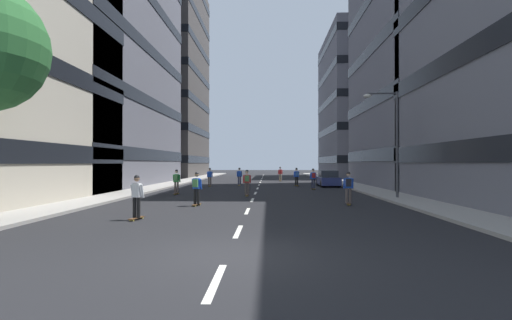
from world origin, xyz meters
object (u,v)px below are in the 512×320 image
Objects in this scene: parked_car_near at (328,179)px; skater_9 at (247,181)px; streetlamp_right at (391,132)px; skater_4 at (313,177)px; skater_2 at (239,176)px; skater_3 at (297,176)px; skater_7 at (137,195)px; skater_0 at (280,173)px; skater_1 at (196,186)px; skater_8 at (210,176)px; skater_6 at (176,180)px; skater_5 at (348,186)px.

skater_9 reaches higher than parked_car_near.
skater_4 is at bearing 114.50° from streetlamp_right.
parked_car_near is 13.01m from streetlamp_right.
streetlamp_right is at bearing -52.13° from skater_2.
skater_3 is at bearing -7.25° from skater_2.
skater_0 is at bearing 77.71° from skater_7.
skater_2 is (-8.62, 1.05, 0.29)m from parked_car_near.
skater_1 is 1.00× the size of skater_7.
skater_4 is (-1.91, -4.16, 0.32)m from parked_car_near.
parked_car_near is at bearing -6.36° from skater_3.
skater_9 is at bearing -111.36° from skater_3.
skater_8 is at bearing 138.12° from streetlamp_right.
skater_0 is (-4.28, 9.53, 0.29)m from parked_car_near.
skater_8 is 10.61m from skater_9.
parked_car_near is at bearing 55.36° from skater_9.
skater_1 is at bearing -122.19° from skater_4.
skater_0 is at bearing 55.20° from skater_8.
skater_6 is at bearing 96.86° from skater_7.
skater_6 is (-2.80, 6.74, 0.00)m from skater_1.
parked_car_near is 2.47× the size of skater_4.
skater_6 is at bearing -133.66° from skater_3.
skater_3 and skater_6 have the same top height.
skater_3 and skater_8 have the same top height.
skater_4 is at bearing -20.69° from skater_8.
skater_2 reaches higher than parked_car_near.
skater_5 and skater_7 have the same top height.
skater_5 is 10.96m from skater_7.
skater_0 is 20.54m from skater_6.
parked_car_near is 3.01m from skater_3.
parked_car_near is at bearing 98.46° from streetlamp_right.
streetlamp_right is 3.65× the size of skater_8.
skater_7 is (-6.61, -30.35, 0.00)m from skater_0.
skater_2 is at bearing 127.87° from streetlamp_right.
skater_6 is 1.00× the size of skater_9.
skater_0 is 1.00× the size of skater_3.
skater_0 and skater_7 have the same top height.
skater_8 is at bearing 123.96° from skater_5.
skater_0 and skater_4 have the same top height.
skater_7 is (-12.73, -8.41, -3.15)m from streetlamp_right.
parked_car_near is at bearing -65.83° from skater_0.
skater_3 reaches higher than parked_car_near.
skater_6 is (-14.11, 3.01, -3.12)m from streetlamp_right.
streetlamp_right is at bearing -69.26° from skater_3.
skater_9 is (1.45, -11.42, 0.03)m from skater_2.
skater_6 is at bearing -112.87° from skater_0.
skater_0 is 31.06m from skater_7.
skater_5 is (7.22, -16.39, 0.03)m from skater_2.
skater_1 is 4.89m from skater_7.
parked_car_near is at bearing 62.39° from skater_7.
skater_0 is 26.19m from skater_1.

